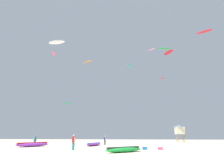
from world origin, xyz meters
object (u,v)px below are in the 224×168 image
at_px(person_midground, 35,140).
at_px(kite_grounded_mid, 33,145).
at_px(kite_aloft_3, 68,103).
at_px(kite_aloft_6, 204,32).
at_px(kite_grounded_near, 124,150).
at_px(kite_aloft_1, 152,50).
at_px(kite_aloft_0, 162,78).
at_px(kite_aloft_7, 57,42).
at_px(person_left, 105,140).
at_px(kite_aloft_8, 54,54).
at_px(kite_grounded_far, 94,144).
at_px(cooler_box, 145,148).
at_px(kite_aloft_2, 168,52).
at_px(lifeguard_tower, 180,129).
at_px(person_foreground, 74,141).
at_px(kite_aloft_4, 129,66).
at_px(gear_bag, 160,149).
at_px(kite_aloft_5, 88,62).
at_px(kite_aloft_9, 164,48).

height_order(person_midground, kite_grounded_mid, person_midground).
height_order(kite_aloft_3, kite_aloft_6, kite_aloft_6).
bearing_deg(kite_grounded_near, kite_aloft_1, 76.88).
xyz_separation_m(kite_aloft_0, kite_aloft_7, (-28.35, -17.41, 4.94)).
height_order(person_left, kite_aloft_8, kite_aloft_8).
xyz_separation_m(kite_grounded_far, cooler_box, (7.62, -7.13, -0.09)).
bearing_deg(kite_aloft_0, kite_grounded_near, -106.62).
bearing_deg(kite_aloft_2, lifeguard_tower, -88.04).
relative_size(kite_aloft_3, kite_aloft_6, 0.72).
relative_size(person_foreground, kite_aloft_0, 0.79).
bearing_deg(kite_aloft_3, kite_aloft_8, -100.60).
relative_size(kite_grounded_near, lifeguard_tower, 1.03).
bearing_deg(kite_aloft_7, person_foreground, -57.89).
bearing_deg(kite_aloft_4, cooler_box, -86.77).
bearing_deg(kite_aloft_0, kite_aloft_6, -66.52).
bearing_deg(person_left, gear_bag, -95.55).
bearing_deg(person_left, kite_aloft_7, 114.76).
relative_size(kite_grounded_mid, kite_aloft_7, 1.24).
bearing_deg(person_foreground, lifeguard_tower, 3.72).
bearing_deg(person_left, kite_aloft_1, 16.96).
relative_size(kite_aloft_1, kite_aloft_5, 0.76).
xyz_separation_m(kite_aloft_1, kite_aloft_9, (2.54, -6.88, -3.16)).
bearing_deg(kite_grounded_near, kite_grounded_far, 116.10).
relative_size(kite_aloft_1, kite_aloft_3, 1.11).
xyz_separation_m(kite_aloft_0, kite_aloft_1, (-3.13, -2.95, 8.76)).
bearing_deg(cooler_box, kite_aloft_6, 45.76).
bearing_deg(kite_grounded_mid, kite_aloft_3, 100.45).
height_order(kite_grounded_mid, cooler_box, kite_grounded_mid).
height_order(person_midground, kite_aloft_0, kite_aloft_0).
relative_size(kite_grounded_far, kite_aloft_0, 2.02).
distance_m(cooler_box, kite_aloft_0, 39.70).
relative_size(person_midground, cooler_box, 2.91).
relative_size(kite_aloft_0, kite_aloft_6, 0.62).
xyz_separation_m(kite_aloft_1, kite_aloft_4, (-7.29, -1.50, -5.74)).
height_order(person_midground, kite_aloft_9, kite_aloft_9).
bearing_deg(gear_bag, kite_grounded_far, 142.17).
height_order(lifeguard_tower, kite_aloft_0, kite_aloft_0).
height_order(cooler_box, gear_bag, same).
height_order(cooler_box, kite_aloft_8, kite_aloft_8).
relative_size(cooler_box, kite_aloft_7, 0.13).
bearing_deg(person_midground, person_foreground, 19.66).
distance_m(lifeguard_tower, gear_bag, 26.10).
xyz_separation_m(kite_grounded_mid, kite_aloft_0, (25.19, 29.45, 18.90)).
distance_m(kite_aloft_0, kite_aloft_4, 11.72).
bearing_deg(kite_aloft_5, kite_aloft_2, -8.31).
xyz_separation_m(gear_bag, kite_aloft_5, (-17.10, 32.01, 24.95)).
distance_m(kite_aloft_2, kite_aloft_4, 12.34).
bearing_deg(kite_aloft_6, kite_grounded_mid, -159.25).
distance_m(kite_aloft_4, kite_aloft_7, 22.21).
bearing_deg(kite_aloft_8, kite_aloft_0, 16.59).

